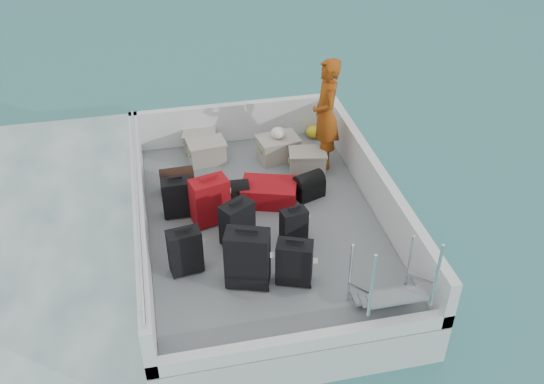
# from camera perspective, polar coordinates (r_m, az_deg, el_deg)

# --- Properties ---
(ground) EXTENTS (160.00, 160.00, 0.00)m
(ground) POSITION_cam_1_polar(r_m,az_deg,el_deg) (9.30, -0.83, -5.72)
(ground) COLOR #1B6060
(ground) RESTS_ON ground
(ferry_hull) EXTENTS (3.60, 5.00, 0.60)m
(ferry_hull) POSITION_cam_1_polar(r_m,az_deg,el_deg) (9.11, -0.85, -4.30)
(ferry_hull) COLOR silver
(ferry_hull) RESTS_ON ground
(deck) EXTENTS (3.30, 4.70, 0.02)m
(deck) POSITION_cam_1_polar(r_m,az_deg,el_deg) (8.92, -0.87, -2.76)
(deck) COLOR slate
(deck) RESTS_ON ferry_hull
(deck_fittings) EXTENTS (3.60, 5.00, 0.90)m
(deck_fittings) POSITION_cam_1_polar(r_m,az_deg,el_deg) (8.50, 1.83, -1.74)
(deck_fittings) COLOR silver
(deck_fittings) RESTS_ON deck
(suitcase_0) EXTENTS (0.46, 0.30, 0.66)m
(suitcase_0) POSITION_cam_1_polar(r_m,az_deg,el_deg) (7.95, -8.17, -5.60)
(suitcase_0) COLOR black
(suitcase_0) RESTS_ON deck
(suitcase_2) EXTENTS (0.42, 0.26, 0.61)m
(suitcase_2) POSITION_cam_1_polar(r_m,az_deg,el_deg) (8.95, -8.94, -0.56)
(suitcase_2) COLOR black
(suitcase_2) RESTS_ON deck
(suitcase_3) EXTENTS (0.62, 0.48, 0.83)m
(suitcase_3) POSITION_cam_1_polar(r_m,az_deg,el_deg) (7.64, -2.32, -6.35)
(suitcase_3) COLOR black
(suitcase_3) RESTS_ON deck
(suitcase_4) EXTENTS (0.52, 0.46, 0.66)m
(suitcase_4) POSITION_cam_1_polar(r_m,az_deg,el_deg) (8.33, -3.30, -3.00)
(suitcase_4) COLOR black
(suitcase_4) RESTS_ON deck
(suitcase_5) EXTENTS (0.59, 0.43, 0.72)m
(suitcase_5) POSITION_cam_1_polar(r_m,az_deg,el_deg) (8.72, -5.85, -0.88)
(suitcase_5) COLOR maroon
(suitcase_5) RESTS_ON deck
(suitcase_6) EXTENTS (0.52, 0.41, 0.63)m
(suitcase_6) POSITION_cam_1_polar(r_m,az_deg,el_deg) (7.74, 2.11, -6.70)
(suitcase_6) COLOR black
(suitcase_6) RESTS_ON deck
(suitcase_7) EXTENTS (0.39, 0.27, 0.51)m
(suitcase_7) POSITION_cam_1_polar(r_m,az_deg,el_deg) (8.42, 2.07, -3.16)
(suitcase_7) COLOR black
(suitcase_7) RESTS_ON deck
(suitcase_8) EXTENTS (0.95, 0.77, 0.33)m
(suitcase_8) POSITION_cam_1_polar(r_m,az_deg,el_deg) (9.20, -0.27, -0.04)
(suitcase_8) COLOR maroon
(suitcase_8) RESTS_ON deck
(duffel_0) EXTENTS (0.53, 0.31, 0.32)m
(duffel_0) POSITION_cam_1_polar(r_m,az_deg,el_deg) (9.54, -8.90, 0.90)
(duffel_0) COLOR black
(duffel_0) RESTS_ON deck
(duffel_1) EXTENTS (0.54, 0.33, 0.32)m
(duffel_1) POSITION_cam_1_polar(r_m,az_deg,el_deg) (9.16, -3.82, -0.35)
(duffel_1) COLOR black
(duffel_1) RESTS_ON deck
(duffel_2) EXTENTS (0.52, 0.43, 0.32)m
(duffel_2) POSITION_cam_1_polar(r_m,az_deg,el_deg) (9.33, 3.47, 0.44)
(duffel_2) COLOR black
(duffel_2) RESTS_ON deck
(crate_0) EXTENTS (0.62, 0.47, 0.35)m
(crate_0) POSITION_cam_1_polar(r_m,az_deg,el_deg) (10.21, -6.15, 3.73)
(crate_0) COLOR #ABA395
(crate_0) RESTS_ON deck
(crate_1) EXTENTS (0.58, 0.45, 0.31)m
(crate_1) POSITION_cam_1_polar(r_m,az_deg,el_deg) (10.56, -6.83, 4.71)
(crate_1) COLOR #ABA395
(crate_1) RESTS_ON deck
(crate_2) EXTENTS (0.69, 0.53, 0.38)m
(crate_2) POSITION_cam_1_polar(r_m,az_deg,el_deg) (10.21, 0.58, 4.08)
(crate_2) COLOR #ABA395
(crate_2) RESTS_ON deck
(crate_3) EXTENTS (0.63, 0.49, 0.34)m
(crate_3) POSITION_cam_1_polar(r_m,az_deg,el_deg) (9.92, 3.35, 2.86)
(crate_3) COLOR #ABA395
(crate_3) RESTS_ON deck
(yellow_bag) EXTENTS (0.28, 0.26, 0.22)m
(yellow_bag) POSITION_cam_1_polar(r_m,az_deg,el_deg) (10.91, 3.96, 5.69)
(yellow_bag) COLOR yellow
(yellow_bag) RESTS_ON deck
(white_bag) EXTENTS (0.24, 0.24, 0.18)m
(white_bag) POSITION_cam_1_polar(r_m,az_deg,el_deg) (10.07, 0.59, 5.44)
(white_bag) COLOR white
(white_bag) RESTS_ON crate_2
(passenger) EXTENTS (0.51, 0.72, 1.85)m
(passenger) POSITION_cam_1_polar(r_m,az_deg,el_deg) (9.76, 5.09, 7.30)
(passenger) COLOR #C85712
(passenger) RESTS_ON deck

